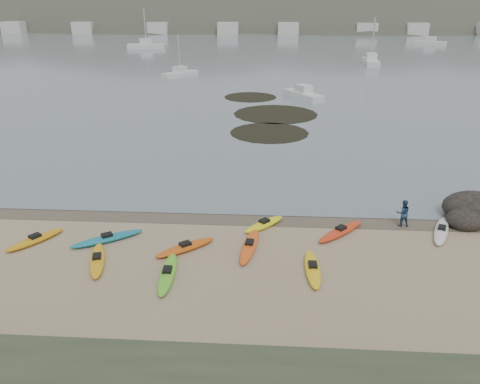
{
  "coord_description": "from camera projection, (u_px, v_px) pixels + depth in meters",
  "views": [
    {
      "loc": [
        1.55,
        -25.09,
        12.0
      ],
      "look_at": [
        0.0,
        0.0,
        1.5
      ],
      "focal_mm": 35.0,
      "sensor_mm": 36.0,
      "label": 1
    }
  ],
  "objects": [
    {
      "name": "person_east",
      "position": [
        403.0,
        213.0,
        26.25
      ],
      "size": [
        0.79,
        0.63,
        1.58
      ],
      "primitive_type": "imported",
      "rotation": [
        0.0,
        0.0,
        3.18
      ],
      "color": "navy",
      "rests_on": "ground"
    },
    {
      "name": "moored_boats",
      "position": [
        284.0,
        54.0,
        101.94
      ],
      "size": [
        83.39,
        81.63,
        1.31
      ],
      "color": "silver",
      "rests_on": "ground"
    },
    {
      "name": "wet_sand",
      "position": [
        240.0,
        217.0,
        27.54
      ],
      "size": [
        60.0,
        60.0,
        0.0
      ],
      "primitive_type": "plane",
      "color": "brown",
      "rests_on": "ground"
    },
    {
      "name": "kelp_mats",
      "position": [
        267.0,
        114.0,
        51.73
      ],
      "size": [
        11.2,
        24.21,
        0.04
      ],
      "color": "black",
      "rests_on": "water"
    },
    {
      "name": "kayaks",
      "position": [
        223.0,
        245.0,
        24.1
      ],
      "size": [
        24.0,
        8.83,
        0.34
      ],
      "color": "red",
      "rests_on": "ground"
    },
    {
      "name": "water",
      "position": [
        268.0,
        17.0,
        304.13
      ],
      "size": [
        1200.0,
        1200.0,
        0.0
      ],
      "primitive_type": "plane",
      "color": "slate",
      "rests_on": "ground"
    },
    {
      "name": "ground",
      "position": [
        240.0,
        215.0,
        27.82
      ],
      "size": [
        600.0,
        600.0,
        0.0
      ],
      "primitive_type": "plane",
      "color": "tan",
      "rests_on": "ground"
    },
    {
      "name": "far_hills",
      "position": [
        354.0,
        64.0,
        210.36
      ],
      "size": [
        550.0,
        135.0,
        80.0
      ],
      "color": "#384235",
      "rests_on": "ground"
    },
    {
      "name": "far_town",
      "position": [
        284.0,
        29.0,
        160.26
      ],
      "size": [
        199.0,
        5.0,
        4.0
      ],
      "color": "beige",
      "rests_on": "ground"
    }
  ]
}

